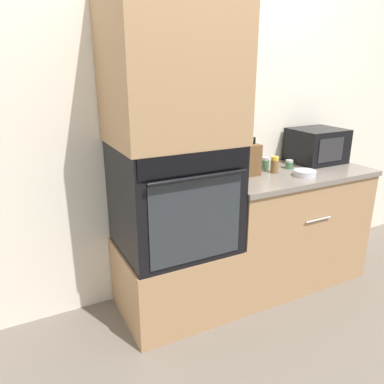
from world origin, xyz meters
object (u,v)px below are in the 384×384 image
(microwave, at_px, (316,146))
(knife_block, at_px, (250,159))
(wall_oven, at_px, (174,196))
(bowl, at_px, (305,173))
(condiment_jar_far, at_px, (275,165))
(condiment_jar_near, at_px, (289,164))
(condiment_jar_mid, at_px, (265,163))

(microwave, height_order, knife_block, same)
(wall_oven, xyz_separation_m, bowl, (0.92, -0.15, 0.07))
(bowl, bearing_deg, condiment_jar_far, 128.04)
(knife_block, xyz_separation_m, condiment_jar_near, (0.35, -0.00, -0.08))
(microwave, xyz_separation_m, knife_block, (-0.67, -0.06, -0.02))
(microwave, height_order, condiment_jar_far, microwave)
(microwave, distance_m, condiment_jar_near, 0.34)
(wall_oven, bearing_deg, microwave, 5.25)
(wall_oven, height_order, microwave, wall_oven)
(wall_oven, distance_m, condiment_jar_near, 0.96)
(wall_oven, xyz_separation_m, knife_block, (0.60, 0.05, 0.16))
(condiment_jar_near, relative_size, condiment_jar_far, 0.55)
(condiment_jar_near, height_order, condiment_jar_far, condiment_jar_far)
(knife_block, distance_m, condiment_jar_near, 0.36)
(knife_block, distance_m, bowl, 0.39)
(knife_block, bearing_deg, bowl, -33.31)
(bowl, bearing_deg, condiment_jar_mid, 114.57)
(knife_block, height_order, bowl, knife_block)
(microwave, bearing_deg, knife_block, -174.65)
(knife_block, xyz_separation_m, bowl, (0.31, -0.21, -0.09))
(bowl, distance_m, condiment_jar_far, 0.21)
(microwave, xyz_separation_m, condiment_jar_far, (-0.49, -0.10, -0.07))
(wall_oven, relative_size, condiment_jar_far, 5.93)
(condiment_jar_near, bearing_deg, knife_block, 179.99)
(wall_oven, xyz_separation_m, microwave, (1.28, 0.12, 0.18))
(bowl, bearing_deg, condiment_jar_near, 79.07)
(microwave, relative_size, knife_block, 1.50)
(bowl, bearing_deg, wall_oven, 170.56)
(bowl, height_order, condiment_jar_near, condiment_jar_near)
(bowl, xyz_separation_m, condiment_jar_mid, (-0.13, 0.28, 0.02))
(condiment_jar_far, bearing_deg, bowl, -51.96)
(wall_oven, height_order, knife_block, wall_oven)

